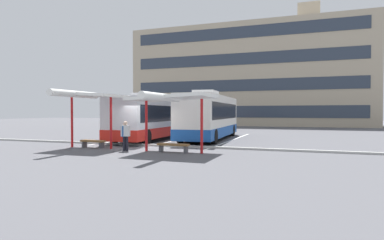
% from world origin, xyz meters
% --- Properties ---
extents(ground_plane, '(160.00, 160.00, 0.00)m').
position_xyz_m(ground_plane, '(0.00, 0.00, 0.00)').
color(ground_plane, '#515156').
extents(terminal_building, '(36.99, 10.17, 18.55)m').
position_xyz_m(terminal_building, '(0.04, 36.39, 7.92)').
color(terminal_building, tan).
rests_on(terminal_building, ground).
extents(coach_bus_0, '(3.27, 11.54, 3.47)m').
position_xyz_m(coach_bus_0, '(-1.99, 5.75, 1.60)').
color(coach_bus_0, silver).
rests_on(coach_bus_0, ground).
extents(coach_bus_1, '(3.29, 11.13, 3.68)m').
position_xyz_m(coach_bus_1, '(2.09, 7.23, 1.71)').
color(coach_bus_1, silver).
rests_on(coach_bus_1, ground).
extents(lane_stripe_0, '(0.16, 14.00, 0.01)m').
position_xyz_m(lane_stripe_0, '(-3.90, 7.11, 0.00)').
color(lane_stripe_0, white).
rests_on(lane_stripe_0, ground).
extents(lane_stripe_1, '(0.16, 14.00, 0.01)m').
position_xyz_m(lane_stripe_1, '(0.00, 7.11, 0.00)').
color(lane_stripe_1, white).
rests_on(lane_stripe_1, ground).
extents(lane_stripe_2, '(0.16, 14.00, 0.01)m').
position_xyz_m(lane_stripe_2, '(3.90, 7.11, 0.00)').
color(lane_stripe_2, white).
rests_on(lane_stripe_2, ground).
extents(waiting_shelter_0, '(3.72, 4.76, 3.30)m').
position_xyz_m(waiting_shelter_0, '(-2.67, -1.47, 3.03)').
color(waiting_shelter_0, red).
rests_on(waiting_shelter_0, ground).
extents(bench_0, '(1.65, 0.59, 0.45)m').
position_xyz_m(bench_0, '(-2.67, -1.03, 0.33)').
color(bench_0, brown).
rests_on(bench_0, ground).
extents(waiting_shelter_1, '(4.14, 5.03, 3.03)m').
position_xyz_m(waiting_shelter_1, '(2.65, -1.73, 2.79)').
color(waiting_shelter_1, red).
rests_on(waiting_shelter_1, ground).
extents(bench_1, '(1.75, 0.50, 0.45)m').
position_xyz_m(bench_1, '(2.65, -1.44, 0.34)').
color(bench_1, brown).
rests_on(bench_1, ground).
extents(platform_kerb, '(44.00, 0.24, 0.12)m').
position_xyz_m(platform_kerb, '(0.00, 0.99, 0.06)').
color(platform_kerb, '#ADADA8').
rests_on(platform_kerb, ground).
extents(waiting_passenger_0, '(0.41, 0.50, 1.57)m').
position_xyz_m(waiting_passenger_0, '(-0.06, -1.72, 0.89)').
color(waiting_passenger_0, black).
rests_on(waiting_passenger_0, ground).
extents(waiting_passenger_1, '(0.48, 0.26, 1.61)m').
position_xyz_m(waiting_passenger_1, '(0.02, -1.82, 0.92)').
color(waiting_passenger_1, black).
rests_on(waiting_passenger_1, ground).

